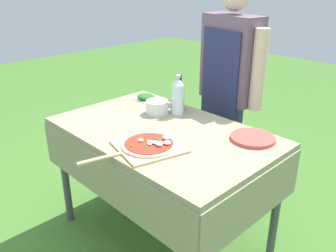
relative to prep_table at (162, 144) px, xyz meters
name	(u,v)px	position (x,y,z in m)	size (l,w,h in m)	color
ground_plane	(163,236)	(0.00, 0.00, -0.72)	(12.00, 12.00, 0.00)	#477A2D
prep_table	(162,144)	(0.00, 0.00, 0.00)	(1.38, 0.87, 0.82)	gray
person_cook	(229,81)	(-0.05, 0.72, 0.25)	(0.61, 0.26, 1.64)	#333D56
pizza_on_peel	(148,146)	(0.12, -0.23, 0.11)	(0.40, 0.59, 0.06)	#D1B27F
oil_bottle	(180,96)	(-0.17, 0.33, 0.20)	(0.06, 0.06, 0.25)	black
water_bottle	(178,96)	(-0.11, 0.25, 0.23)	(0.08, 0.08, 0.27)	silver
herb_container	(146,97)	(-0.49, 0.29, 0.12)	(0.16, 0.14, 0.04)	silver
mixing_tub	(157,107)	(-0.22, 0.16, 0.14)	(0.15, 0.15, 0.09)	silver
plate_stack	(253,138)	(0.46, 0.28, 0.11)	(0.26, 0.26, 0.02)	#DB4C42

